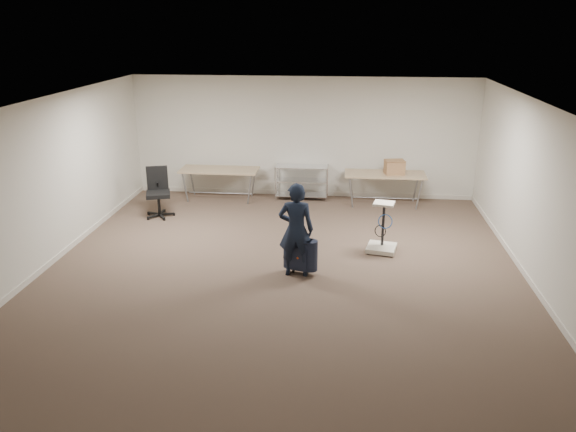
# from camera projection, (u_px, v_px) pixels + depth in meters

# --- Properties ---
(ground) EXTENTS (9.00, 9.00, 0.00)m
(ground) POSITION_uv_depth(u_px,v_px,m) (282.00, 274.00, 9.33)
(ground) COLOR #443629
(ground) RESTS_ON ground
(room_shell) EXTENTS (8.00, 9.00, 9.00)m
(room_shell) POSITION_uv_depth(u_px,v_px,m) (290.00, 240.00, 10.61)
(room_shell) COLOR beige
(room_shell) RESTS_ON ground
(folding_table_left) EXTENTS (1.80, 0.75, 0.73)m
(folding_table_left) POSITION_uv_depth(u_px,v_px,m) (219.00, 171.00, 13.00)
(folding_table_left) COLOR #99835D
(folding_table_left) RESTS_ON ground
(folding_table_right) EXTENTS (1.80, 0.75, 0.73)m
(folding_table_right) POSITION_uv_depth(u_px,v_px,m) (385.00, 176.00, 12.63)
(folding_table_right) COLOR #99835D
(folding_table_right) RESTS_ON ground
(wire_shelf) EXTENTS (1.22, 0.47, 0.80)m
(wire_shelf) POSITION_uv_depth(u_px,v_px,m) (302.00, 181.00, 13.13)
(wire_shelf) COLOR silver
(wire_shelf) RESTS_ON ground
(person) EXTENTS (0.58, 0.38, 1.58)m
(person) POSITION_uv_depth(u_px,v_px,m) (296.00, 230.00, 9.06)
(person) COLOR black
(person) RESTS_ON ground
(suitcase) EXTENTS (0.42, 0.32, 1.03)m
(suitcase) POSITION_uv_depth(u_px,v_px,m) (300.00, 254.00, 9.23)
(suitcase) COLOR black
(suitcase) RESTS_ON ground
(office_chair) EXTENTS (0.64, 0.64, 1.05)m
(office_chair) POSITION_uv_depth(u_px,v_px,m) (159.00, 202.00, 12.00)
(office_chair) COLOR black
(office_chair) RESTS_ON ground
(equipment_cart) EXTENTS (0.60, 0.60, 0.93)m
(equipment_cart) POSITION_uv_depth(u_px,v_px,m) (382.00, 239.00, 10.17)
(equipment_cart) COLOR #BEB6A3
(equipment_cart) RESTS_ON ground
(cardboard_box) EXTENTS (0.47, 0.39, 0.32)m
(cardboard_box) POSITION_uv_depth(u_px,v_px,m) (394.00, 167.00, 12.53)
(cardboard_box) COLOR olive
(cardboard_box) RESTS_ON folding_table_right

